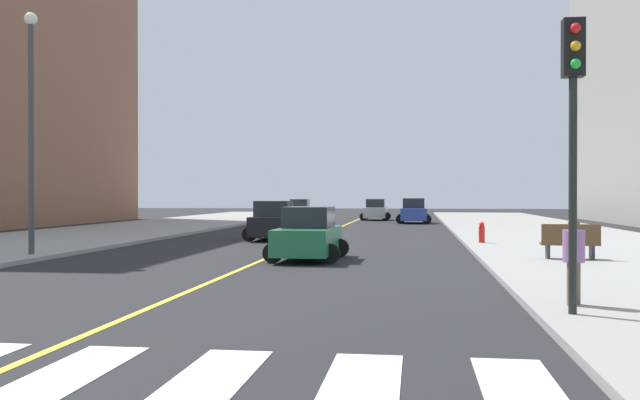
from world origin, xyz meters
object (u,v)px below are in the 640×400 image
(car_blue_third, at_px, (414,212))
(pedestrian_waiting_east, at_px, (574,257))
(car_black_nearest, at_px, (274,222))
(street_lamp, at_px, (31,114))
(car_green_second, at_px, (308,235))
(car_white_fourth, at_px, (300,210))
(park_bench, at_px, (570,242))
(car_silver_fifth, at_px, (376,210))
(traffic_light_near_corner, at_px, (573,107))
(fire_hydrant, at_px, (482,233))

(car_blue_third, distance_m, pedestrian_waiting_east, 41.53)
(car_black_nearest, distance_m, car_blue_third, 22.47)
(car_blue_third, bearing_deg, street_lamp, 67.98)
(car_black_nearest, distance_m, street_lamp, 13.30)
(car_green_second, distance_m, car_white_fourth, 40.17)
(car_white_fourth, xyz_separation_m, street_lamp, (-2.67, -40.43, 4.16))
(pedestrian_waiting_east, bearing_deg, street_lamp, 94.49)
(car_blue_third, height_order, pedestrian_waiting_east, car_blue_third)
(car_blue_third, height_order, car_white_fourth, car_blue_third)
(car_green_second, xyz_separation_m, pedestrian_waiting_east, (6.53, -9.85, 0.20))
(car_white_fourth, bearing_deg, car_blue_third, -39.42)
(car_white_fourth, height_order, park_bench, car_white_fourth)
(car_white_fourth, xyz_separation_m, car_silver_fifth, (7.00, -1.89, 0.01))
(car_white_fourth, xyz_separation_m, traffic_light_near_corner, (13.17, -50.47, 2.85))
(car_green_second, distance_m, pedestrian_waiting_east, 11.82)
(car_green_second, relative_size, pedestrian_waiting_east, 2.52)
(traffic_light_near_corner, bearing_deg, car_silver_fifth, -82.77)
(car_black_nearest, height_order, car_white_fourth, car_black_nearest)
(car_white_fourth, height_order, street_lamp, street_lamp)
(car_silver_fifth, height_order, traffic_light_near_corner, traffic_light_near_corner)
(street_lamp, bearing_deg, car_black_nearest, 60.07)
(traffic_light_near_corner, distance_m, fire_hydrant, 18.40)
(car_blue_third, relative_size, car_white_fourth, 1.06)
(car_black_nearest, xyz_separation_m, car_blue_third, (6.68, 21.45, 0.01))
(car_white_fourth, distance_m, street_lamp, 40.73)
(car_silver_fifth, bearing_deg, fire_hydrant, 101.97)
(car_black_nearest, distance_m, park_bench, 15.63)
(car_blue_third, distance_m, park_bench, 32.17)
(pedestrian_waiting_east, bearing_deg, fire_hydrant, 34.07)
(car_silver_fifth, bearing_deg, traffic_light_near_corner, 97.51)
(park_bench, distance_m, street_lamp, 18.58)
(pedestrian_waiting_east, bearing_deg, car_black_nearest, 59.80)
(car_green_second, relative_size, car_blue_third, 0.93)
(car_white_fourth, height_order, pedestrian_waiting_east, car_white_fourth)
(traffic_light_near_corner, bearing_deg, car_white_fourth, -75.38)
(park_bench, bearing_deg, pedestrian_waiting_east, 171.39)
(car_silver_fifth, bearing_deg, car_blue_third, 118.73)
(car_white_fourth, xyz_separation_m, park_bench, (15.38, -39.78, -0.16))
(pedestrian_waiting_east, bearing_deg, car_blue_third, 37.98)
(car_black_nearest, relative_size, car_white_fourth, 1.06)
(street_lamp, bearing_deg, fire_hydrant, 26.86)
(car_blue_third, distance_m, car_white_fourth, 13.07)
(car_green_second, bearing_deg, car_white_fourth, -79.09)
(car_black_nearest, height_order, park_bench, car_black_nearest)
(car_white_fourth, relative_size, street_lamp, 0.49)
(car_white_fourth, relative_size, pedestrian_waiting_east, 2.56)
(car_white_fourth, bearing_deg, car_black_nearest, -84.55)
(street_lamp, bearing_deg, pedestrian_waiting_east, -29.24)
(car_white_fourth, xyz_separation_m, pedestrian_waiting_east, (13.40, -49.43, 0.19))
(car_green_second, height_order, car_silver_fifth, car_silver_fifth)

